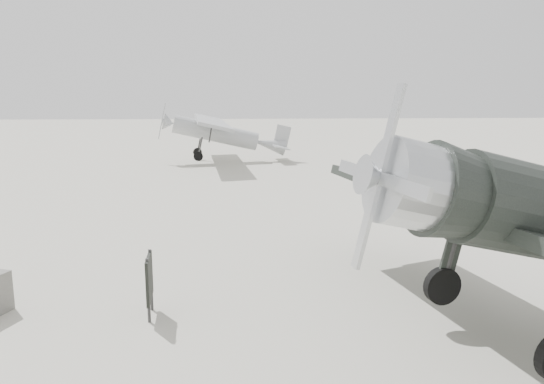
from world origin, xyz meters
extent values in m
plane|color=#A09C8E|center=(0.00, 0.00, 0.00)|extent=(160.00, 160.00, 0.00)
cylinder|color=silver|center=(1.46, -5.05, 2.35)|extent=(1.24, 1.53, 1.36)
cone|color=silver|center=(0.81, -5.18, 2.35)|extent=(0.50, 0.68, 0.62)
cube|color=silver|center=(0.89, -5.16, 2.35)|extent=(0.10, 0.21, 2.86)
cube|color=black|center=(3.99, -4.53, 1.97)|extent=(4.88, 13.38, 0.24)
cylinder|color=black|center=(3.27, -3.17, 0.46)|extent=(0.77, 0.32, 0.75)
cylinder|color=#333333|center=(3.27, -3.17, 1.20)|extent=(0.14, 0.14, 1.54)
cylinder|color=#A6A9AB|center=(-2.54, 22.38, 1.93)|extent=(5.68, 1.70, 1.18)
cone|color=#A6A9AB|center=(1.21, 22.74, 1.93)|extent=(2.03, 1.25, 1.08)
cone|color=#A6A9AB|center=(-5.64, 22.09, 1.93)|extent=(0.75, 1.17, 1.12)
cube|color=#A6A9AB|center=(-6.07, 22.05, 1.93)|extent=(0.07, 0.15, 2.37)
cube|color=#A6A9AB|center=(-2.97, 22.34, 2.60)|extent=(3.14, 11.97, 0.19)
cube|color=#A6A9AB|center=(1.75, 22.79, 1.99)|extent=(1.31, 3.73, 0.09)
cube|color=#A6A9AB|center=(1.85, 22.80, 2.69)|extent=(0.97, 0.18, 1.40)
cylinder|color=black|center=(-3.28, 21.13, 0.30)|extent=(0.61, 0.21, 0.60)
cylinder|color=black|center=(-3.51, 23.48, 0.30)|extent=(0.61, 0.21, 0.60)
cylinder|color=#333333|center=(-3.28, 21.13, 0.91)|extent=(0.11, 0.11, 1.29)
cylinder|color=#333333|center=(-3.51, 23.48, 0.91)|extent=(0.11, 0.11, 1.29)
cylinder|color=black|center=(1.96, 22.81, 1.61)|extent=(0.20, 0.09, 0.19)
cylinder|color=#333333|center=(-2.93, -2.67, 0.67)|extent=(0.07, 0.07, 1.34)
cylinder|color=#333333|center=(-2.97, -2.05, 0.67)|extent=(0.07, 0.07, 1.34)
cube|color=black|center=(-2.95, -2.36, 0.83)|extent=(0.13, 0.93, 0.93)
cube|color=#EEE6C4|center=(-2.99, -2.37, 0.88)|extent=(0.06, 0.72, 0.19)
camera|label=1|loc=(-1.10, -12.87, 4.59)|focal=35.00mm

